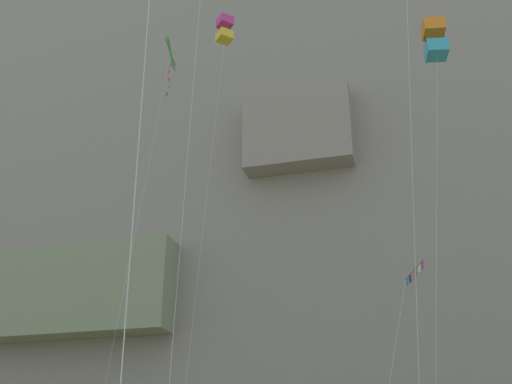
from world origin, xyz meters
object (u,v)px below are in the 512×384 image
at_px(kite_banner_mid_center, 410,296).
at_px(kite_diamond_high_left, 169,59).
at_px(kite_box_upper_mid, 435,40).
at_px(kite_box_upper_right, 225,30).

distance_m(kite_banner_mid_center, kite_diamond_high_left, 22.00).
bearing_deg(kite_diamond_high_left, kite_box_upper_mid, -8.84).
height_order(kite_box_upper_right, kite_banner_mid_center, kite_box_upper_right).
height_order(kite_box_upper_right, kite_box_upper_mid, kite_box_upper_right).
xyz_separation_m(kite_box_upper_right, kite_banner_mid_center, (11.34, -6.73, -22.58)).
bearing_deg(kite_diamond_high_left, kite_box_upper_right, 64.07).
distance_m(kite_box_upper_right, kite_banner_mid_center, 26.15).
height_order(kite_banner_mid_center, kite_box_upper_mid, kite_box_upper_mid).
bearing_deg(kite_box_upper_mid, kite_banner_mid_center, 173.67).
bearing_deg(kite_box_upper_mid, kite_box_upper_right, 153.34).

